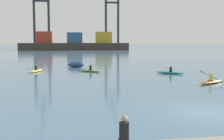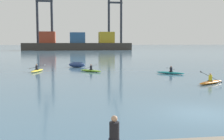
{
  "view_description": "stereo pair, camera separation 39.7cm",
  "coord_description": "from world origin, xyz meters",
  "px_view_note": "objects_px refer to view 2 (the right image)",
  "views": [
    {
      "loc": [
        -6.98,
        -13.34,
        3.6
      ],
      "look_at": [
        -2.3,
        17.17,
        0.6
      ],
      "focal_mm": 45.77,
      "sensor_mm": 36.0,
      "label": 1
    },
    {
      "loc": [
        -6.59,
        -13.4,
        3.6
      ],
      "look_at": [
        -2.3,
        17.17,
        0.6
      ],
      "focal_mm": 45.77,
      "sensor_mm": 36.0,
      "label": 2
    }
  ],
  "objects_px": {
    "capsized_dinghy": "(77,65)",
    "kayak_teal": "(170,72)",
    "gantry_crane_west_mid": "(115,13)",
    "seated_onlooker": "(114,132)",
    "container_barge": "(77,44)",
    "kayak_lime": "(91,70)",
    "kayak_yellow": "(37,70)",
    "kayak_orange": "(211,82)",
    "gantry_crane_west": "(44,10)"
  },
  "relations": [
    {
      "from": "gantry_crane_west",
      "to": "kayak_orange",
      "type": "xyz_separation_m",
      "value": [
        24.94,
        -120.03,
        -18.9
      ]
    },
    {
      "from": "kayak_lime",
      "to": "kayak_yellow",
      "type": "bearing_deg",
      "value": 171.87
    },
    {
      "from": "kayak_lime",
      "to": "seated_onlooker",
      "type": "xyz_separation_m",
      "value": [
        -1.03,
        -26.73,
        0.78
      ]
    },
    {
      "from": "kayak_teal",
      "to": "kayak_yellow",
      "type": "relative_size",
      "value": 0.85
    },
    {
      "from": "kayak_teal",
      "to": "gantry_crane_west_mid",
      "type": "bearing_deg",
      "value": 84.38
    },
    {
      "from": "kayak_teal",
      "to": "kayak_orange",
      "type": "xyz_separation_m",
      "value": [
        0.84,
        -8.0,
        -0.0
      ]
    },
    {
      "from": "container_barge",
      "to": "seated_onlooker",
      "type": "distance_m",
      "value": 128.28
    },
    {
      "from": "kayak_orange",
      "to": "capsized_dinghy",
      "type": "bearing_deg",
      "value": 121.59
    },
    {
      "from": "gantry_crane_west",
      "to": "seated_onlooker",
      "type": "height_order",
      "value": "gantry_crane_west"
    },
    {
      "from": "container_barge",
      "to": "kayak_teal",
      "type": "height_order",
      "value": "container_barge"
    },
    {
      "from": "kayak_teal",
      "to": "kayak_lime",
      "type": "height_order",
      "value": "same"
    },
    {
      "from": "kayak_lime",
      "to": "kayak_orange",
      "type": "height_order",
      "value": "kayak_orange"
    },
    {
      "from": "kayak_lime",
      "to": "kayak_yellow",
      "type": "height_order",
      "value": "same"
    },
    {
      "from": "gantry_crane_west",
      "to": "seated_onlooker",
      "type": "bearing_deg",
      "value": -84.0
    },
    {
      "from": "container_barge",
      "to": "seated_onlooker",
      "type": "relative_size",
      "value": 56.11
    },
    {
      "from": "container_barge",
      "to": "kayak_orange",
      "type": "xyz_separation_m",
      "value": [
        9.3,
        -113.2,
        -2.8
      ]
    },
    {
      "from": "kayak_lime",
      "to": "gantry_crane_west",
      "type": "bearing_deg",
      "value": 98.0
    },
    {
      "from": "kayak_yellow",
      "to": "capsized_dinghy",
      "type": "bearing_deg",
      "value": 48.92
    },
    {
      "from": "capsized_dinghy",
      "to": "kayak_teal",
      "type": "distance_m",
      "value": 14.67
    },
    {
      "from": "gantry_crane_west",
      "to": "kayak_lime",
      "type": "relative_size",
      "value": 13.97
    },
    {
      "from": "gantry_crane_west",
      "to": "kayak_teal",
      "type": "relative_size",
      "value": 13.69
    },
    {
      "from": "gantry_crane_west_mid",
      "to": "capsized_dinghy",
      "type": "bearing_deg",
      "value": -101.48
    },
    {
      "from": "container_barge",
      "to": "gantry_crane_west",
      "type": "height_order",
      "value": "gantry_crane_west"
    },
    {
      "from": "gantry_crane_west_mid",
      "to": "seated_onlooker",
      "type": "bearing_deg",
      "value": -98.64
    },
    {
      "from": "capsized_dinghy",
      "to": "kayak_orange",
      "type": "distance_m",
      "value": 21.5
    },
    {
      "from": "container_barge",
      "to": "kayak_teal",
      "type": "relative_size",
      "value": 17.25
    },
    {
      "from": "container_barge",
      "to": "kayak_orange",
      "type": "relative_size",
      "value": 15.67
    },
    {
      "from": "kayak_yellow",
      "to": "seated_onlooker",
      "type": "bearing_deg",
      "value": -78.76
    },
    {
      "from": "gantry_crane_west",
      "to": "gantry_crane_west_mid",
      "type": "relative_size",
      "value": 1.09
    },
    {
      "from": "kayak_orange",
      "to": "kayak_yellow",
      "type": "bearing_deg",
      "value": 142.16
    },
    {
      "from": "kayak_teal",
      "to": "kayak_yellow",
      "type": "bearing_deg",
      "value": 163.31
    },
    {
      "from": "capsized_dinghy",
      "to": "kayak_teal",
      "type": "bearing_deg",
      "value": -44.71
    },
    {
      "from": "kayak_lime",
      "to": "seated_onlooker",
      "type": "height_order",
      "value": "seated_onlooker"
    },
    {
      "from": "kayak_orange",
      "to": "seated_onlooker",
      "type": "relative_size",
      "value": 3.58
    },
    {
      "from": "seated_onlooker",
      "to": "container_barge",
      "type": "bearing_deg",
      "value": 89.36
    },
    {
      "from": "container_barge",
      "to": "gantry_crane_west_mid",
      "type": "distance_m",
      "value": 29.53
    },
    {
      "from": "gantry_crane_west",
      "to": "kayak_yellow",
      "type": "height_order",
      "value": "gantry_crane_west"
    },
    {
      "from": "seated_onlooker",
      "to": "kayak_lime",
      "type": "bearing_deg",
      "value": 87.8
    },
    {
      "from": "gantry_crane_west_mid",
      "to": "container_barge",
      "type": "bearing_deg",
      "value": -144.65
    },
    {
      "from": "gantry_crane_west",
      "to": "kayak_yellow",
      "type": "xyz_separation_m",
      "value": [
        8.71,
        -107.42,
        -18.9
      ]
    },
    {
      "from": "kayak_lime",
      "to": "container_barge",
      "type": "bearing_deg",
      "value": 89.77
    },
    {
      "from": "capsized_dinghy",
      "to": "seated_onlooker",
      "type": "bearing_deg",
      "value": -89.1
    },
    {
      "from": "kayak_yellow",
      "to": "kayak_orange",
      "type": "distance_m",
      "value": 20.56
    },
    {
      "from": "kayak_lime",
      "to": "kayak_orange",
      "type": "distance_m",
      "value": 15.19
    },
    {
      "from": "capsized_dinghy",
      "to": "kayak_lime",
      "type": "distance_m",
      "value": 6.82
    },
    {
      "from": "gantry_crane_west_mid",
      "to": "kayak_teal",
      "type": "bearing_deg",
      "value": -95.62
    },
    {
      "from": "kayak_lime",
      "to": "kayak_orange",
      "type": "bearing_deg",
      "value": -50.25
    },
    {
      "from": "container_barge",
      "to": "kayak_orange",
      "type": "bearing_deg",
      "value": -85.3
    },
    {
      "from": "capsized_dinghy",
      "to": "kayak_lime",
      "type": "xyz_separation_m",
      "value": [
        1.55,
        -6.63,
        -0.18
      ]
    },
    {
      "from": "container_barge",
      "to": "kayak_orange",
      "type": "height_order",
      "value": "container_barge"
    }
  ]
}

